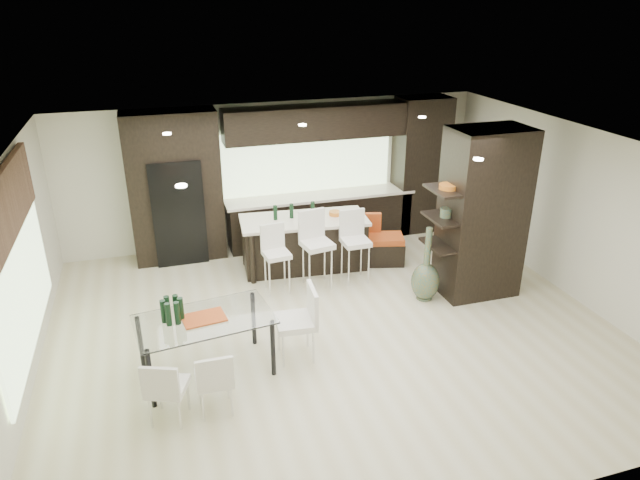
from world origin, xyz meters
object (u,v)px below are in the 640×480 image
object	(u,v)px
stool_left	(277,266)
stool_right	(355,254)
stool_mid	(317,258)
floor_vase	(427,264)
kitchen_island	(304,243)
chair_near	(214,383)
chair_end	(295,327)
bench	(366,249)
dining_table	(206,346)
chair_far	(168,391)

from	to	relation	value
stool_left	stool_right	xyz separation A→B (m)	(1.35, -0.02, 0.04)
stool_left	stool_mid	xyz separation A→B (m)	(0.67, -0.03, 0.07)
stool_right	floor_vase	size ratio (longest dim) A/B	0.81
kitchen_island	stool_left	world-z (taller)	kitchen_island
stool_mid	chair_near	world-z (taller)	stool_mid
chair_end	stool_mid	bearing A→B (deg)	-20.27
floor_vase	stool_left	bearing A→B (deg)	156.67
chair_end	bench	bearing A→B (deg)	-33.91
floor_vase	stool_right	bearing A→B (deg)	132.35
stool_right	dining_table	distance (m)	3.29
stool_mid	stool_left	bearing A→B (deg)	168.12
dining_table	chair_far	xyz separation A→B (m)	(-0.52, -0.76, -0.01)
chair_near	chair_end	bearing A→B (deg)	33.56
stool_mid	floor_vase	world-z (taller)	floor_vase
bench	chair_end	size ratio (longest dim) A/B	1.42
kitchen_island	bench	bearing A→B (deg)	-3.65
stool_left	chair_end	bearing A→B (deg)	-101.79
chair_far	chair_near	bearing A→B (deg)	21.45
chair_near	stool_mid	bearing A→B (deg)	52.70
bench	chair_far	world-z (taller)	chair_far
stool_mid	chair_near	distance (m)	3.31
chair_near	floor_vase	bearing A→B (deg)	26.14
floor_vase	chair_far	xyz separation A→B (m)	(-4.07, -1.70, -0.22)
kitchen_island	chair_near	xyz separation A→B (m)	(-2.03, -3.42, -0.07)
stool_right	chair_end	bearing A→B (deg)	-129.83
floor_vase	chair_near	xyz separation A→B (m)	(-3.55, -1.70, -0.22)
bench	chair_near	size ratio (longest dim) A/B	1.72
stool_mid	chair_near	xyz separation A→B (m)	(-2.03, -2.61, -0.14)
kitchen_island	bench	xyz separation A→B (m)	(1.11, -0.18, -0.20)
stool_right	chair_far	bearing A→B (deg)	-141.24
stool_mid	chair_far	world-z (taller)	stool_mid
stool_left	chair_far	bearing A→B (deg)	-131.45
dining_table	chair_near	world-z (taller)	dining_table
bench	chair_near	distance (m)	4.52
bench	chair_far	xyz separation A→B (m)	(-3.67, -3.24, 0.13)
stool_left	floor_vase	world-z (taller)	floor_vase
kitchen_island	stool_right	size ratio (longest dim) A/B	2.22
stool_mid	bench	world-z (taller)	stool_mid
stool_left	chair_far	world-z (taller)	stool_left
dining_table	chair_near	distance (m)	0.76
kitchen_island	floor_vase	size ratio (longest dim) A/B	1.79
kitchen_island	floor_vase	bearing A→B (deg)	-43.04
bench	floor_vase	xyz separation A→B (m)	(0.40, -1.54, 0.36)
floor_vase	dining_table	size ratio (longest dim) A/B	0.73
stool_left	dining_table	bearing A→B (deg)	-131.84
kitchen_island	stool_left	bearing A→B (deg)	-125.60
kitchen_island	bench	size ratio (longest dim) A/B	1.64
dining_table	chair_end	world-z (taller)	chair_end
bench	stool_right	bearing A→B (deg)	-110.65
stool_left	chair_near	distance (m)	2.97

